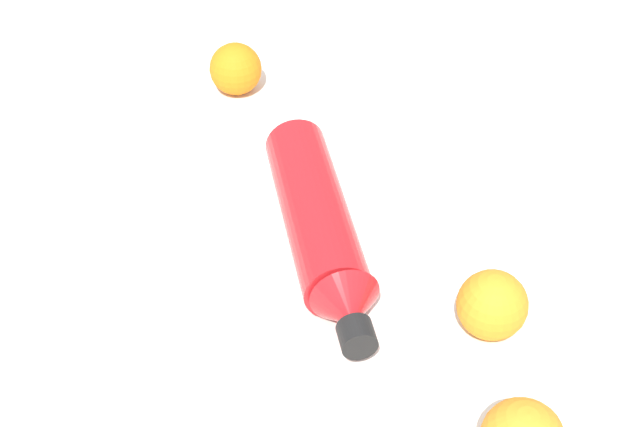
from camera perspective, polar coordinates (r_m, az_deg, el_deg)
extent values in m
plane|color=silver|center=(0.94, -0.31, -1.41)|extent=(2.40, 2.40, 0.00)
cylinder|color=red|center=(0.91, 0.00, 0.00)|extent=(0.24, 0.11, 0.07)
cone|color=red|center=(0.82, 1.85, -6.14)|extent=(0.05, 0.07, 0.07)
cylinder|color=black|center=(0.80, 2.35, -7.78)|extent=(0.03, 0.04, 0.03)
sphere|color=orange|center=(1.14, -5.36, 9.10)|extent=(0.07, 0.07, 0.07)
sphere|color=orange|center=(0.84, 10.84, -5.71)|extent=(0.07, 0.07, 0.07)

